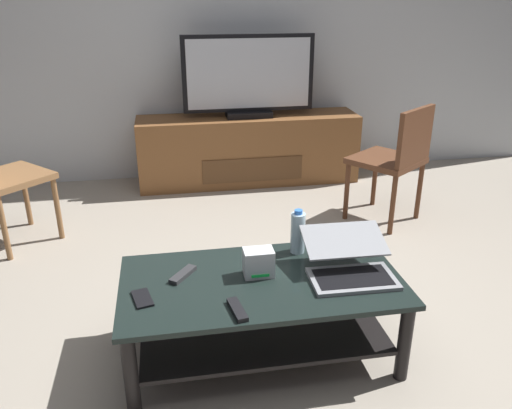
{
  "coord_description": "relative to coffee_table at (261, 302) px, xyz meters",
  "views": [
    {
      "loc": [
        -0.48,
        -2.19,
        1.6
      ],
      "look_at": [
        -0.04,
        0.27,
        0.55
      ],
      "focal_mm": 36.17,
      "sensor_mm": 36.0,
      "label": 1
    }
  ],
  "objects": [
    {
      "name": "tv_remote",
      "position": [
        -0.34,
        0.09,
        0.13
      ],
      "size": [
        0.13,
        0.15,
        0.02
      ],
      "primitive_type": "cube",
      "rotation": [
        0.0,
        0.0,
        -0.65
      ],
      "color": "#2D2D30",
      "rests_on": "coffee_table"
    },
    {
      "name": "ground_plane",
      "position": [
        0.11,
        0.23,
        -0.28
      ],
      "size": [
        7.68,
        7.68,
        0.0
      ],
      "primitive_type": "plane",
      "color": "#9E9384"
    },
    {
      "name": "router_box",
      "position": [
        -0.01,
        0.04,
        0.19
      ],
      "size": [
        0.13,
        0.1,
        0.13
      ],
      "color": "silver",
      "rests_on": "coffee_table"
    },
    {
      "name": "soundbar_remote",
      "position": [
        -0.14,
        -0.23,
        0.13
      ],
      "size": [
        0.07,
        0.17,
        0.02
      ],
      "primitive_type": "cube",
      "rotation": [
        0.0,
        0.0,
        0.16
      ],
      "color": "black",
      "rests_on": "coffee_table"
    },
    {
      "name": "coffee_table",
      "position": [
        0.0,
        0.0,
        0.0
      ],
      "size": [
        1.25,
        0.65,
        0.4
      ],
      "color": "black",
      "rests_on": "ground"
    },
    {
      "name": "cell_phone",
      "position": [
        -0.52,
        -0.07,
        0.13
      ],
      "size": [
        0.1,
        0.15,
        0.01
      ],
      "primitive_type": "cube",
      "rotation": [
        0.0,
        0.0,
        0.23
      ],
      "color": "black",
      "rests_on": "coffee_table"
    },
    {
      "name": "back_wall",
      "position": [
        0.11,
        2.67,
        1.12
      ],
      "size": [
        6.4,
        0.12,
        2.8
      ],
      "primitive_type": "cube",
      "color": "silver",
      "rests_on": "ground"
    },
    {
      "name": "media_cabinet",
      "position": [
        0.33,
        2.35,
        0.02
      ],
      "size": [
        1.9,
        0.44,
        0.59
      ],
      "color": "brown",
      "rests_on": "ground"
    },
    {
      "name": "laptop",
      "position": [
        0.4,
        -0.02,
        0.18
      ],
      "size": [
        0.39,
        0.38,
        0.17
      ],
      "color": "gray",
      "rests_on": "coffee_table"
    },
    {
      "name": "dining_chair",
      "position": [
        1.22,
        1.3,
        0.22
      ],
      "size": [
        0.61,
        0.61,
        0.86
      ],
      "color": "#59331E",
      "rests_on": "ground"
    },
    {
      "name": "television",
      "position": [
        0.33,
        2.32,
        0.63
      ],
      "size": [
        1.1,
        0.2,
        0.67
      ],
      "color": "black",
      "rests_on": "media_cabinet"
    },
    {
      "name": "water_bottle_near",
      "position": [
        0.22,
        0.23,
        0.23
      ],
      "size": [
        0.07,
        0.07,
        0.22
      ],
      "color": "silver",
      "rests_on": "coffee_table"
    }
  ]
}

